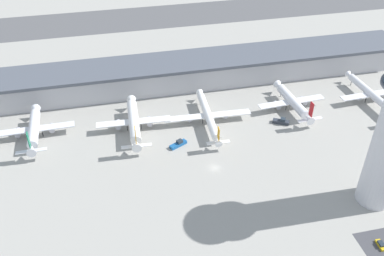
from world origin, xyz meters
The scene contains 11 objects.
ground_plane centered at (0.00, 0.00, 0.00)m, with size 1000.00×1000.00×0.00m, color #9E9B93.
terminal_building centered at (0.00, 70.00, 7.16)m, with size 250.64×25.00×14.12m.
runway_strip centered at (0.00, 168.11, 0.00)m, with size 375.96×44.00×0.01m, color #515154.
airplane_gate_bravo centered at (-72.79, 37.57, 4.71)m, with size 34.88×34.77×14.22m.
airplane_gate_charlie centered at (-29.03, 33.40, 4.72)m, with size 34.00×39.30×14.51m.
airplane_gate_delta centered at (5.29, 31.41, 4.08)m, with size 40.99×43.54×11.79m.
airplane_gate_echo centered at (48.35, 33.92, 4.42)m, with size 34.35×35.55×13.73m.
airplane_gate_foxtrot centered at (89.46, 31.15, 4.50)m, with size 31.87×44.37×12.18m.
service_truck_catering centered at (38.72, 23.66, 1.00)m, with size 7.85×5.97×2.88m.
service_truck_fuel centered at (-11.55, 17.69, 0.89)m, with size 8.29×5.74×2.59m.
car_blue_compact centered at (43.88, -50.37, 0.55)m, with size 2.02×4.67×1.43m.
Camera 1 is at (-38.16, -126.76, 116.02)m, focal length 40.00 mm.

